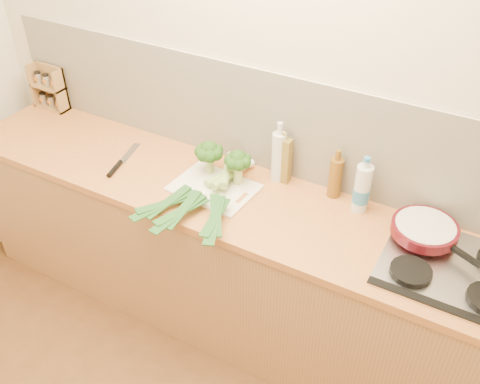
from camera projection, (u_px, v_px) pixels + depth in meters
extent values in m
plane|color=beige|center=(268.00, 98.00, 2.56)|extent=(3.50, 0.00, 3.50)
cube|color=silver|center=(267.00, 122.00, 2.63)|extent=(3.20, 0.02, 0.54)
cube|color=#A47544|center=(238.00, 266.00, 2.88)|extent=(3.20, 0.60, 0.86)
cube|color=#D37A3E|center=(238.00, 200.00, 2.61)|extent=(3.20, 0.62, 0.04)
cube|color=silver|center=(454.00, 270.00, 2.20)|extent=(0.58, 0.50, 0.01)
cube|color=black|center=(442.00, 306.00, 2.03)|extent=(0.58, 0.04, 0.01)
cylinder|color=black|center=(411.00, 272.00, 2.16)|extent=(0.17, 0.17, 0.03)
cylinder|color=black|center=(425.00, 237.00, 2.32)|extent=(0.17, 0.17, 0.03)
cube|color=silver|center=(214.00, 188.00, 2.64)|extent=(0.42, 0.33, 0.01)
cylinder|color=#ADBC6E|center=(210.00, 166.00, 2.71)|extent=(0.04, 0.04, 0.08)
sphere|color=#17380F|center=(209.00, 149.00, 2.65)|extent=(0.09, 0.09, 0.09)
sphere|color=#17380F|center=(216.00, 154.00, 2.65)|extent=(0.07, 0.07, 0.07)
sphere|color=#17380F|center=(217.00, 150.00, 2.68)|extent=(0.07, 0.07, 0.07)
sphere|color=#17380F|center=(212.00, 148.00, 2.69)|extent=(0.07, 0.07, 0.07)
sphere|color=#17380F|center=(205.00, 148.00, 2.69)|extent=(0.07, 0.07, 0.07)
sphere|color=#17380F|center=(201.00, 152.00, 2.67)|extent=(0.07, 0.07, 0.07)
sphere|color=#17380F|center=(203.00, 155.00, 2.64)|extent=(0.07, 0.07, 0.07)
sphere|color=#17380F|center=(210.00, 156.00, 2.63)|extent=(0.07, 0.07, 0.07)
cylinder|color=#ADBC6E|center=(238.00, 175.00, 2.64)|extent=(0.05, 0.05, 0.09)
sphere|color=#17380F|center=(238.00, 158.00, 2.58)|extent=(0.08, 0.08, 0.08)
sphere|color=#17380F|center=(245.00, 163.00, 2.57)|extent=(0.06, 0.06, 0.06)
sphere|color=#17380F|center=(245.00, 159.00, 2.60)|extent=(0.06, 0.06, 0.06)
sphere|color=#17380F|center=(240.00, 156.00, 2.62)|extent=(0.06, 0.06, 0.06)
sphere|color=#17380F|center=(233.00, 157.00, 2.61)|extent=(0.06, 0.06, 0.06)
sphere|color=#17380F|center=(230.00, 160.00, 2.59)|extent=(0.06, 0.06, 0.06)
sphere|color=#17380F|center=(233.00, 164.00, 2.57)|extent=(0.06, 0.06, 0.06)
sphere|color=#17380F|center=(239.00, 165.00, 2.56)|extent=(0.06, 0.06, 0.06)
cylinder|color=white|center=(242.00, 167.00, 2.74)|extent=(0.09, 0.14, 0.04)
cylinder|color=#88B058|center=(220.00, 178.00, 2.66)|extent=(0.10, 0.17, 0.04)
cube|color=#1D4518|center=(166.00, 203.00, 2.50)|extent=(0.19, 0.28, 0.02)
cube|color=#1D4518|center=(163.00, 205.00, 2.49)|extent=(0.17, 0.34, 0.01)
cube|color=#1D4518|center=(168.00, 202.00, 2.50)|extent=(0.09, 0.28, 0.02)
cylinder|color=white|center=(239.00, 167.00, 2.70)|extent=(0.06, 0.13, 0.04)
cylinder|color=#88B058|center=(223.00, 180.00, 2.62)|extent=(0.06, 0.16, 0.04)
cube|color=#1D4518|center=(182.00, 211.00, 2.42)|extent=(0.13, 0.30, 0.02)
cube|color=#1D4518|center=(179.00, 213.00, 2.41)|extent=(0.09, 0.34, 0.01)
cube|color=#1D4518|center=(183.00, 209.00, 2.43)|extent=(0.06, 0.28, 0.02)
cylinder|color=white|center=(229.00, 161.00, 2.71)|extent=(0.08, 0.13, 0.04)
cylinder|color=#88B058|center=(226.00, 177.00, 2.61)|extent=(0.10, 0.16, 0.04)
cube|color=#1D4518|center=(215.00, 217.00, 2.36)|extent=(0.10, 0.30, 0.02)
cube|color=#1D4518|center=(215.00, 219.00, 2.35)|extent=(0.17, 0.33, 0.01)
cube|color=#1D4518|center=(216.00, 215.00, 2.37)|extent=(0.19, 0.26, 0.02)
cube|color=silver|center=(130.00, 153.00, 2.90)|extent=(0.08, 0.21, 0.00)
cylinder|color=black|center=(115.00, 169.00, 2.76)|extent=(0.05, 0.14, 0.03)
cylinder|color=#510D14|center=(425.00, 229.00, 2.31)|extent=(0.29, 0.29, 0.05)
cylinder|color=beige|center=(426.00, 225.00, 2.30)|extent=(0.26, 0.26, 0.00)
cube|color=black|center=(465.00, 256.00, 2.18)|extent=(0.14, 0.08, 0.02)
cube|color=#AB7949|center=(53.00, 85.00, 3.26)|extent=(0.23, 0.01, 0.27)
cube|color=#AB7949|center=(53.00, 107.00, 3.31)|extent=(0.23, 0.09, 0.01)
cube|color=#AB7949|center=(48.00, 86.00, 3.23)|extent=(0.23, 0.09, 0.01)
cube|color=#AB7949|center=(36.00, 84.00, 3.28)|extent=(0.01, 0.09, 0.27)
cube|color=#AB7949|center=(61.00, 92.00, 3.20)|extent=(0.01, 0.09, 0.27)
cylinder|color=gray|center=(43.00, 99.00, 3.32)|extent=(0.04, 0.04, 0.06)
cylinder|color=gray|center=(51.00, 101.00, 3.29)|extent=(0.04, 0.04, 0.06)
cylinder|color=gray|center=(60.00, 104.00, 3.27)|extent=(0.04, 0.04, 0.06)
cylinder|color=gray|center=(38.00, 78.00, 3.23)|extent=(0.04, 0.04, 0.06)
cylinder|color=gray|center=(47.00, 80.00, 3.21)|extent=(0.04, 0.04, 0.06)
cylinder|color=gray|center=(55.00, 83.00, 3.18)|extent=(0.04, 0.04, 0.06)
cube|color=olive|center=(283.00, 160.00, 2.63)|extent=(0.08, 0.05, 0.24)
cylinder|color=olive|center=(284.00, 136.00, 2.55)|extent=(0.02, 0.02, 0.03)
cylinder|color=silver|center=(279.00, 157.00, 2.63)|extent=(0.07, 0.07, 0.27)
cylinder|color=silver|center=(280.00, 128.00, 2.53)|extent=(0.03, 0.03, 0.06)
cylinder|color=brown|center=(335.00, 178.00, 2.54)|extent=(0.06, 0.06, 0.21)
cylinder|color=brown|center=(338.00, 155.00, 2.47)|extent=(0.03, 0.03, 0.05)
cylinder|color=silver|center=(362.00, 189.00, 2.45)|extent=(0.08, 0.08, 0.24)
cylinder|color=silver|center=(366.00, 164.00, 2.36)|extent=(0.03, 0.03, 0.03)
cylinder|color=teal|center=(361.00, 195.00, 2.47)|extent=(0.08, 0.08, 0.07)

